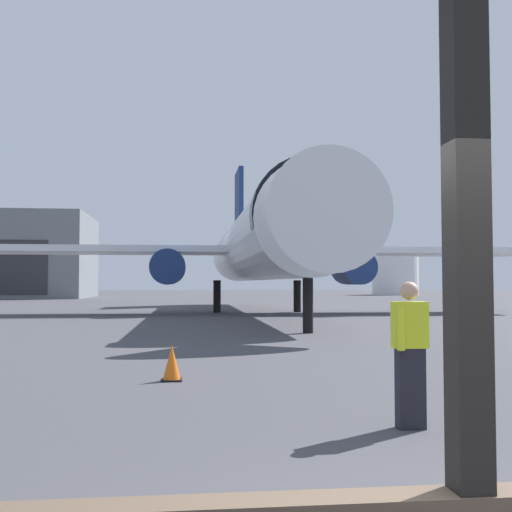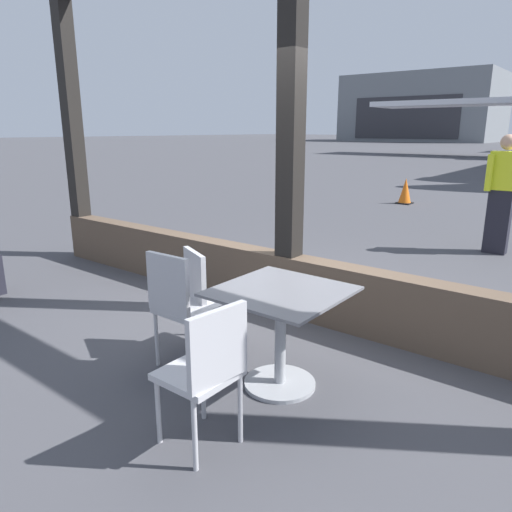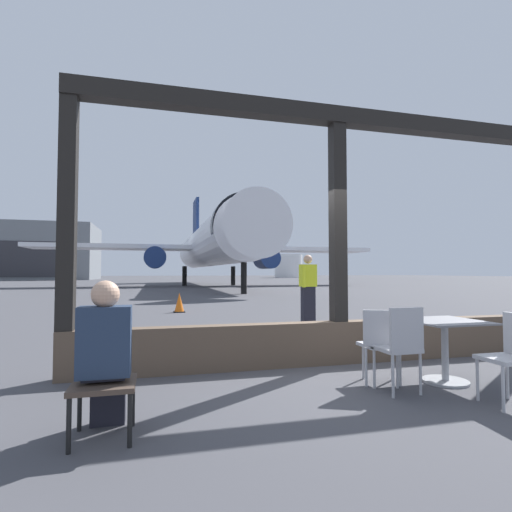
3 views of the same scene
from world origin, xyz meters
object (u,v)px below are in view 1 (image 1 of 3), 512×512
(ground_crew_worker, at_px, (410,352))
(fuel_storage_tank, at_px, (395,276))
(airplane, at_px, (261,245))
(traffic_cone, at_px, (172,364))

(ground_crew_worker, distance_m, fuel_storage_tank, 87.08)
(fuel_storage_tank, bearing_deg, ground_crew_worker, -108.99)
(airplane, relative_size, ground_crew_worker, 19.79)
(ground_crew_worker, distance_m, traffic_cone, 4.92)
(ground_crew_worker, bearing_deg, traffic_cone, 126.51)
(ground_crew_worker, xyz_separation_m, fuel_storage_tank, (28.32, 82.32, 1.91))
(ground_crew_worker, relative_size, traffic_cone, 2.73)
(traffic_cone, bearing_deg, ground_crew_worker, -53.49)
(traffic_cone, bearing_deg, airplane, 79.30)
(airplane, bearing_deg, traffic_cone, -100.70)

